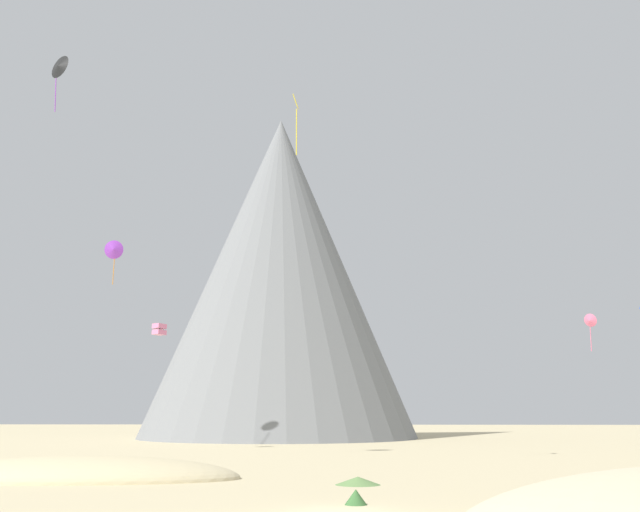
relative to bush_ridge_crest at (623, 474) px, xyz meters
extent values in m
plane|color=beige|center=(-18.32, -17.57, -0.29)|extent=(400.00, 400.00, 0.00)
ellipsoid|color=beige|center=(-35.33, -1.96, -0.29)|extent=(21.27, 10.32, 3.00)
cone|color=#386633|center=(0.00, 0.00, 0.00)|extent=(1.90, 1.90, 0.57)
cone|color=#386633|center=(-17.58, -15.00, 0.08)|extent=(1.50, 1.50, 0.72)
cone|color=#668C4C|center=(-17.42, -5.03, -0.04)|extent=(3.89, 3.89, 0.48)
cone|color=slate|center=(-29.58, 72.03, 26.32)|extent=(60.62, 60.62, 53.21)
cone|color=slate|center=(-31.51, 70.76, 11.29)|extent=(31.18, 31.18, 23.16)
cone|color=#E5668C|center=(6.29, 25.38, 12.97)|extent=(1.42, 1.39, 1.37)
cylinder|color=#E5668C|center=(6.27, 25.38, 11.09)|extent=(0.10, 0.11, 2.41)
cone|color=purple|center=(-46.20, 36.32, 23.00)|extent=(2.29, 0.73, 2.26)
cylinder|color=orange|center=(-46.08, 36.32, 20.32)|extent=(0.18, 0.21, 3.12)
cube|color=yellow|center=(-22.34, 8.60, 29.95)|extent=(0.45, 1.26, 1.31)
cylinder|color=yellow|center=(-22.26, 8.60, 27.23)|extent=(0.12, 0.49, 4.25)
cube|color=pink|center=(-39.67, 33.92, 12.78)|extent=(1.69, 1.70, 0.61)
cube|color=pink|center=(-39.67, 33.92, 13.48)|extent=(1.69, 1.70, 0.61)
cone|color=black|center=(-44.16, 11.20, 34.82)|extent=(2.29, 1.80, 2.30)
cylinder|color=purple|center=(-44.29, 11.20, 32.05)|extent=(0.23, 0.15, 3.25)
camera|label=1|loc=(-17.71, -53.37, 4.17)|focal=43.44mm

